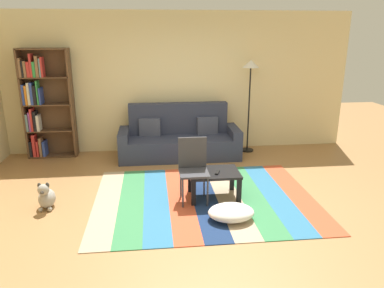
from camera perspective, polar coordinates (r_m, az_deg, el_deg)
ground_plane at (r=5.26m, az=0.28°, el=-8.97°), size 14.00×14.00×0.00m
back_wall at (r=7.33m, az=-2.04°, el=9.54°), size 6.80×0.10×2.70m
rug at (r=5.34m, az=1.97°, el=-8.48°), size 3.13×2.41×0.01m
couch at (r=7.02m, az=-1.99°, el=0.73°), size 2.26×0.80×1.00m
bookshelf at (r=7.40m, az=-22.36°, el=5.98°), size 0.90×0.28×2.03m
coffee_table at (r=5.26m, az=3.42°, el=-5.01°), size 0.72×0.53×0.39m
pouf at (r=4.77m, az=6.10°, el=-10.54°), size 0.59×0.45×0.19m
dog at (r=5.40m, az=-21.72°, el=-7.67°), size 0.22×0.35×0.40m
standing_lamp at (r=7.20m, az=9.07°, el=10.42°), size 0.32×0.32×1.80m
tv_remote at (r=5.18m, az=3.95°, el=-4.42°), size 0.09×0.16×0.02m
folding_chair at (r=5.13m, az=0.18°, el=-3.17°), size 0.40×0.40×0.90m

